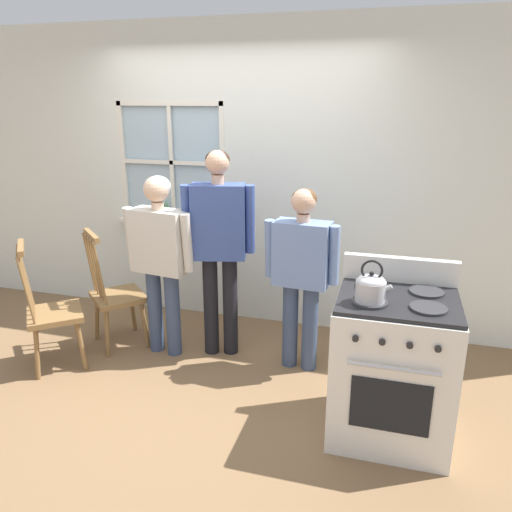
{
  "coord_description": "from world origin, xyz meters",
  "views": [
    {
      "loc": [
        1.36,
        -2.9,
        2.05
      ],
      "look_at": [
        0.46,
        0.27,
        1.0
      ],
      "focal_mm": 35.0,
      "sensor_mm": 36.0,
      "label": 1
    }
  ],
  "objects_px": {
    "person_teen_center": "(219,237)",
    "kettle": "(371,287)",
    "chair_near_wall": "(115,296)",
    "person_elderly_left": "(160,249)",
    "stove": "(392,366)",
    "chair_by_window": "(51,313)",
    "potted_plant": "(166,214)",
    "person_adult_right": "(302,265)"
  },
  "relations": [
    {
      "from": "chair_by_window",
      "to": "chair_near_wall",
      "type": "relative_size",
      "value": 1.0
    },
    {
      "from": "chair_near_wall",
      "to": "person_elderly_left",
      "type": "height_order",
      "value": "person_elderly_left"
    },
    {
      "from": "potted_plant",
      "to": "chair_by_window",
      "type": "bearing_deg",
      "value": -109.38
    },
    {
      "from": "person_teen_center",
      "to": "person_adult_right",
      "type": "distance_m",
      "value": 0.69
    },
    {
      "from": "chair_near_wall",
      "to": "person_adult_right",
      "type": "height_order",
      "value": "person_adult_right"
    },
    {
      "from": "person_elderly_left",
      "to": "person_adult_right",
      "type": "bearing_deg",
      "value": 11.88
    },
    {
      "from": "chair_near_wall",
      "to": "person_elderly_left",
      "type": "relative_size",
      "value": 0.69
    },
    {
      "from": "kettle",
      "to": "person_adult_right",
      "type": "bearing_deg",
      "value": 124.91
    },
    {
      "from": "chair_near_wall",
      "to": "potted_plant",
      "type": "bearing_deg",
      "value": -56.54
    },
    {
      "from": "chair_by_window",
      "to": "chair_near_wall",
      "type": "height_order",
      "value": "same"
    },
    {
      "from": "chair_by_window",
      "to": "person_elderly_left",
      "type": "height_order",
      "value": "person_elderly_left"
    },
    {
      "from": "chair_by_window",
      "to": "kettle",
      "type": "xyz_separation_m",
      "value": [
        2.42,
        -0.28,
        0.58
      ]
    },
    {
      "from": "person_teen_center",
      "to": "kettle",
      "type": "distance_m",
      "value": 1.48
    },
    {
      "from": "person_teen_center",
      "to": "stove",
      "type": "relative_size",
      "value": 1.55
    },
    {
      "from": "chair_by_window",
      "to": "person_teen_center",
      "type": "distance_m",
      "value": 1.44
    },
    {
      "from": "person_teen_center",
      "to": "stove",
      "type": "distance_m",
      "value": 1.63
    },
    {
      "from": "chair_near_wall",
      "to": "person_teen_center",
      "type": "bearing_deg",
      "value": -130.11
    },
    {
      "from": "person_teen_center",
      "to": "potted_plant",
      "type": "relative_size",
      "value": 8.22
    },
    {
      "from": "chair_near_wall",
      "to": "person_elderly_left",
      "type": "distance_m",
      "value": 0.64
    },
    {
      "from": "person_elderly_left",
      "to": "person_teen_center",
      "type": "xyz_separation_m",
      "value": [
        0.45,
        0.12,
        0.11
      ]
    },
    {
      "from": "chair_near_wall",
      "to": "person_elderly_left",
      "type": "xyz_separation_m",
      "value": [
        0.45,
        -0.02,
        0.46
      ]
    },
    {
      "from": "chair_by_window",
      "to": "person_teen_center",
      "type": "height_order",
      "value": "person_teen_center"
    },
    {
      "from": "person_elderly_left",
      "to": "stove",
      "type": "distance_m",
      "value": 1.97
    },
    {
      "from": "chair_by_window",
      "to": "chair_near_wall",
      "type": "bearing_deg",
      "value": -72.88
    },
    {
      "from": "potted_plant",
      "to": "stove",
      "type": "bearing_deg",
      "value": -32.4
    },
    {
      "from": "person_teen_center",
      "to": "stove",
      "type": "height_order",
      "value": "person_teen_center"
    },
    {
      "from": "person_teen_center",
      "to": "chair_by_window",
      "type": "bearing_deg",
      "value": -169.58
    },
    {
      "from": "chair_by_window",
      "to": "potted_plant",
      "type": "distance_m",
      "value": 1.4
    },
    {
      "from": "stove",
      "to": "person_teen_center",
      "type": "bearing_deg",
      "value": 153.03
    },
    {
      "from": "person_adult_right",
      "to": "person_teen_center",
      "type": "bearing_deg",
      "value": -179.51
    },
    {
      "from": "chair_by_window",
      "to": "stove",
      "type": "height_order",
      "value": "stove"
    },
    {
      "from": "person_adult_right",
      "to": "kettle",
      "type": "height_order",
      "value": "person_adult_right"
    },
    {
      "from": "chair_by_window",
      "to": "chair_near_wall",
      "type": "distance_m",
      "value": 0.54
    },
    {
      "from": "person_adult_right",
      "to": "stove",
      "type": "relative_size",
      "value": 1.32
    },
    {
      "from": "chair_by_window",
      "to": "person_elderly_left",
      "type": "distance_m",
      "value": 0.98
    },
    {
      "from": "chair_by_window",
      "to": "kettle",
      "type": "height_order",
      "value": "kettle"
    },
    {
      "from": "kettle",
      "to": "potted_plant",
      "type": "height_order",
      "value": "kettle"
    },
    {
      "from": "stove",
      "to": "chair_by_window",
      "type": "bearing_deg",
      "value": 176.73
    },
    {
      "from": "stove",
      "to": "potted_plant",
      "type": "relative_size",
      "value": 5.31
    },
    {
      "from": "kettle",
      "to": "person_elderly_left",
      "type": "bearing_deg",
      "value": 156.91
    },
    {
      "from": "chair_by_window",
      "to": "person_adult_right",
      "type": "height_order",
      "value": "person_adult_right"
    },
    {
      "from": "person_teen_center",
      "to": "kettle",
      "type": "xyz_separation_m",
      "value": [
        1.22,
        -0.83,
        0.02
      ]
    }
  ]
}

